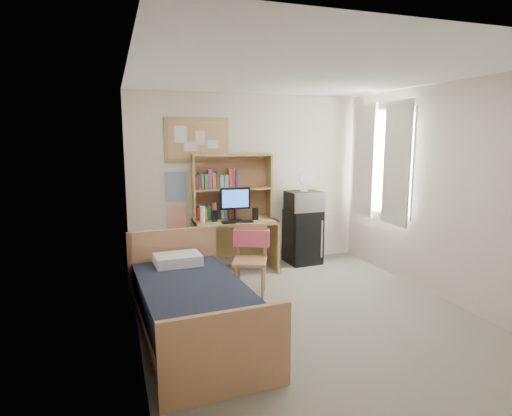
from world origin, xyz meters
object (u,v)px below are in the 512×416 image
object	(u,v)px
speaker_left	(215,216)
mini_fridge	(303,236)
desk	(235,245)
speaker_right	(255,214)
bulletin_board	(197,140)
desk_fan	(304,182)
monitor	(235,205)
microwave	(304,201)
desk_chair	(250,261)
bed	(195,313)

from	to	relation	value
speaker_left	mini_fridge	bearing A→B (deg)	7.79
desk	speaker_right	distance (m)	0.56
bulletin_board	mini_fridge	xyz separation A→B (m)	(1.60, -0.25, -1.50)
mini_fridge	desk_fan	distance (m)	0.87
monitor	microwave	size ratio (longest dim) A/B	0.90
desk_chair	speaker_right	bearing A→B (deg)	90.87
bed	desk	bearing A→B (deg)	60.89
bed	microwave	xyz separation A→B (m)	(2.10, 2.04, 0.71)
mini_fridge	bed	xyz separation A→B (m)	(-2.10, -2.06, -0.14)
speaker_left	monitor	bearing A→B (deg)	-0.00
bulletin_board	speaker_left	xyz separation A→B (m)	(0.17, -0.35, -1.07)
speaker_left	microwave	size ratio (longest dim) A/B	0.32
mini_fridge	speaker_right	world-z (taller)	speaker_right
desk	desk_fan	distance (m)	1.45
desk_chair	desk_fan	xyz separation A→B (m)	(1.22, 1.07, 0.84)
monitor	bed	bearing A→B (deg)	-112.61
bulletin_board	mini_fridge	size ratio (longest dim) A/B	1.13
desk_chair	microwave	xyz separation A→B (m)	(1.22, 1.07, 0.54)
desk	mini_fridge	xyz separation A→B (m)	(1.13, 0.06, 0.04)
bed	speaker_left	world-z (taller)	speaker_left
bed	speaker_left	distance (m)	2.15
speaker_right	monitor	bearing A→B (deg)	180.00
speaker_right	desk_fan	xyz separation A→B (m)	(0.83, 0.12, 0.43)
speaker_left	microwave	distance (m)	1.44
mini_fridge	speaker_left	bearing A→B (deg)	-178.68
mini_fridge	desk_fan	bearing A→B (deg)	-90.00
desk_chair	mini_fridge	xyz separation A→B (m)	(1.22, 1.09, -0.03)
speaker_right	desk_chair	bearing A→B (deg)	-108.37
mini_fridge	desk_fan	xyz separation A→B (m)	(0.00, -0.02, 0.87)
mini_fridge	bed	distance (m)	2.94
microwave	speaker_right	bearing A→B (deg)	-174.50
desk	bulletin_board	bearing A→B (deg)	150.43
bed	microwave	world-z (taller)	microwave
desk_chair	microwave	distance (m)	1.71
bulletin_board	mini_fridge	world-z (taller)	bulletin_board
speaker_left	speaker_right	xyz separation A→B (m)	(0.60, -0.04, 0.01)
desk	desk_chair	world-z (taller)	desk_chair
desk_chair	bed	distance (m)	1.32
desk	monitor	bearing A→B (deg)	-90.00
desk_chair	desk_fan	bearing A→B (deg)	64.28
speaker_right	mini_fridge	bearing A→B (deg)	13.34
bed	speaker_right	distance (m)	2.37
bed	desk_chair	bearing A→B (deg)	44.70
desk	monitor	world-z (taller)	monitor
speaker_left	speaker_right	size ratio (longest dim) A/B	0.93
desk	mini_fridge	distance (m)	1.13
bed	mini_fridge	bearing A→B (deg)	41.25
monitor	desk	bearing A→B (deg)	90.00
speaker_left	desk_fan	xyz separation A→B (m)	(1.43, 0.08, 0.44)
desk	microwave	size ratio (longest dim) A/B	2.36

